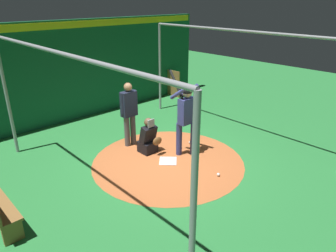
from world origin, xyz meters
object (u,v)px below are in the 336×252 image
at_px(umpire, 129,111).
at_px(bat_rack, 171,83).
at_px(baseball_0, 190,142).
at_px(catcher, 149,139).
at_px(baseball_1, 218,175).
at_px(batter, 186,113).
at_px(home_plate, 168,161).

height_order(umpire, bat_rack, umpire).
bearing_deg(baseball_0, catcher, -108.67).
bearing_deg(umpire, baseball_1, 9.31).
bearing_deg(batter, umpire, -154.56).
bearing_deg(batter, catcher, -139.63).
relative_size(baseball_0, baseball_1, 1.00).
bearing_deg(home_plate, baseball_0, 105.48).
height_order(umpire, baseball_1, umpire).
relative_size(batter, baseball_1, 29.23).
bearing_deg(home_plate, baseball_1, 15.52).
height_order(batter, baseball_0, batter).
relative_size(home_plate, catcher, 0.44).
height_order(home_plate, bat_rack, bat_rack).
distance_m(batter, umpire, 1.60).
bearing_deg(baseball_1, umpire, -170.69).
relative_size(umpire, baseball_1, 23.58).
relative_size(catcher, umpire, 0.55).
xyz_separation_m(catcher, baseball_0, (0.39, 1.16, -0.34)).
height_order(catcher, bat_rack, bat_rack).
xyz_separation_m(home_plate, bat_rack, (-4.10, 4.00, 0.48)).
height_order(bat_rack, baseball_0, bat_rack).
distance_m(umpire, baseball_0, 1.90).
relative_size(home_plate, batter, 0.19).
relative_size(catcher, bat_rack, 0.91).
bearing_deg(umpire, batter, 25.44).
bearing_deg(baseball_0, umpire, -131.97).
bearing_deg(umpire, bat_rack, 123.25).
bearing_deg(home_plate, umpire, -176.55).
distance_m(catcher, bat_rack, 5.26).
xyz_separation_m(umpire, baseball_0, (1.10, 1.22, -0.94)).
height_order(catcher, baseball_0, catcher).
distance_m(batter, catcher, 1.21).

